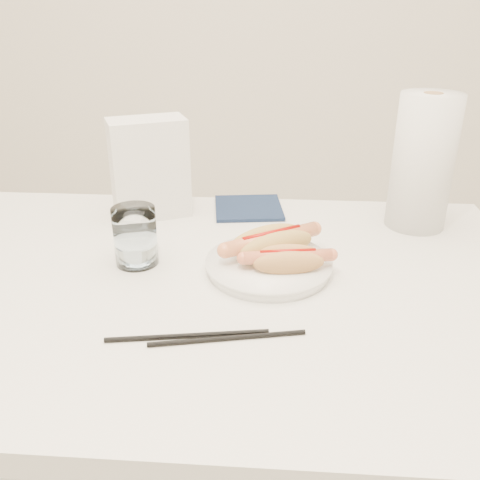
# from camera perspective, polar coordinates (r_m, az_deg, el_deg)

# --- Properties ---
(table) EXTENTS (1.20, 0.80, 0.75)m
(table) POSITION_cam_1_polar(r_m,az_deg,el_deg) (0.96, -4.24, -7.26)
(table) COLOR silver
(table) RESTS_ON ground
(plate) EXTENTS (0.25, 0.25, 0.02)m
(plate) POSITION_cam_1_polar(r_m,az_deg,el_deg) (0.95, 3.12, -2.92)
(plate) COLOR white
(plate) RESTS_ON table
(hotdog_left) EXTENTS (0.18, 0.14, 0.05)m
(hotdog_left) POSITION_cam_1_polar(r_m,az_deg,el_deg) (0.96, 3.43, -0.34)
(hotdog_left) COLOR tan
(hotdog_left) RESTS_ON plate
(hotdog_right) EXTENTS (0.16, 0.08, 0.04)m
(hotdog_right) POSITION_cam_1_polar(r_m,az_deg,el_deg) (0.91, 5.18, -2.15)
(hotdog_right) COLOR tan
(hotdog_right) RESTS_ON plate
(water_glass) EXTENTS (0.08, 0.08, 0.11)m
(water_glass) POSITION_cam_1_polar(r_m,az_deg,el_deg) (0.97, -11.32, 0.42)
(water_glass) COLOR white
(water_glass) RESTS_ON table
(chopstick_near) EXTENTS (0.24, 0.05, 0.01)m
(chopstick_near) POSITION_cam_1_polar(r_m,az_deg,el_deg) (0.78, -5.73, -10.31)
(chopstick_near) COLOR black
(chopstick_near) RESTS_ON table
(chopstick_far) EXTENTS (0.23, 0.06, 0.01)m
(chopstick_far) POSITION_cam_1_polar(r_m,az_deg,el_deg) (0.77, -1.38, -10.63)
(chopstick_far) COLOR black
(chopstick_far) RESTS_ON table
(napkin_box) EXTENTS (0.18, 0.15, 0.22)m
(napkin_box) POSITION_cam_1_polar(r_m,az_deg,el_deg) (1.17, -9.81, 7.70)
(napkin_box) COLOR silver
(napkin_box) RESTS_ON table
(navy_napkin) EXTENTS (0.17, 0.17, 0.01)m
(navy_napkin) POSITION_cam_1_polar(r_m,az_deg,el_deg) (1.21, 0.93, 3.51)
(navy_napkin) COLOR #13203C
(navy_napkin) RESTS_ON table
(paper_towel_roll) EXTENTS (0.15, 0.15, 0.28)m
(paper_towel_roll) POSITION_cam_1_polar(r_m,az_deg,el_deg) (1.15, 19.26, 7.96)
(paper_towel_roll) COLOR silver
(paper_towel_roll) RESTS_ON table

